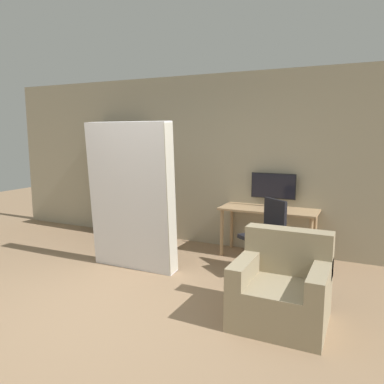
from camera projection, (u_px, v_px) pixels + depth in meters
The scene contains 8 objects.
ground_plane at pixel (99, 317), 3.68m from camera, with size 16.00×16.00×0.00m, color #937556.
wall_back at pixel (210, 161), 5.99m from camera, with size 8.00×0.06×2.70m.
desk at pixel (268, 215), 5.38m from camera, with size 1.38×0.55×0.72m.
monitor at pixel (273, 187), 5.46m from camera, with size 0.65×0.19×0.50m.
office_chair at pixel (265, 244), 4.73m from camera, with size 0.62×0.62×0.97m.
bookshelf at pixel (114, 181), 6.65m from camera, with size 0.87×0.34×1.98m.
mattress_near at pixel (132, 197), 4.87m from camera, with size 1.19×0.32×1.94m.
armchair at pixel (282, 289), 3.58m from camera, with size 0.85×0.80×0.85m.
Camera 1 is at (2.30, -2.73, 1.78)m, focal length 35.00 mm.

